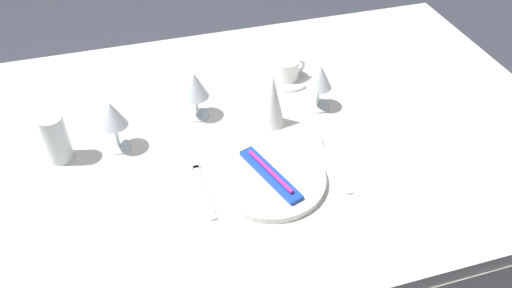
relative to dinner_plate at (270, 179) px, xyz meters
name	(u,v)px	position (x,y,z in m)	size (l,w,h in m)	color
ground_plane	(241,288)	(-0.03, 0.20, -0.75)	(6.00, 6.00, 0.00)	#383D47
dining_table	(236,155)	(-0.03, 0.20, -0.09)	(1.80, 1.11, 0.74)	silver
dinner_plate	(270,179)	(0.00, 0.00, 0.00)	(0.27, 0.27, 0.02)	white
toothbrush_package	(270,174)	(0.00, 0.00, 0.02)	(0.10, 0.21, 0.02)	blue
fork_outer	(202,184)	(-0.16, 0.04, -0.01)	(0.03, 0.22, 0.00)	beige
spoon_soup	(328,157)	(0.17, 0.04, -0.01)	(0.03, 0.22, 0.01)	beige
saucer_left	(286,79)	(0.18, 0.40, 0.00)	(0.14, 0.14, 0.01)	white
coffee_cup_left	(287,69)	(0.18, 0.40, 0.03)	(0.10, 0.08, 0.06)	white
wine_glass_centre	(320,79)	(0.22, 0.25, 0.09)	(0.07, 0.07, 0.14)	silver
wine_glass_left	(112,116)	(-0.34, 0.23, 0.09)	(0.07, 0.07, 0.14)	silver
wine_glass_right	(195,87)	(-0.12, 0.30, 0.09)	(0.08, 0.08, 0.14)	silver
drink_tumbler	(57,141)	(-0.48, 0.23, 0.05)	(0.06, 0.06, 0.13)	silver
napkin_folded	(273,100)	(0.07, 0.21, 0.07)	(0.07, 0.07, 0.16)	white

